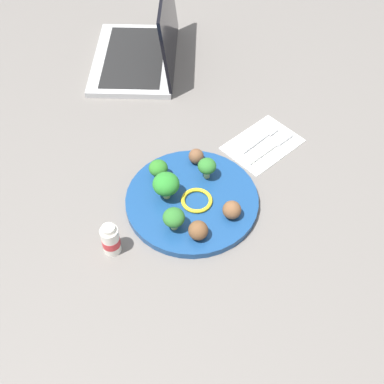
# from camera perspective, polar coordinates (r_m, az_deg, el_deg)

# --- Properties ---
(ground_plane) EXTENTS (4.00, 4.00, 0.00)m
(ground_plane) POSITION_cam_1_polar(r_m,az_deg,el_deg) (1.05, 0.00, -1.26)
(ground_plane) COLOR slate
(plate) EXTENTS (0.28, 0.28, 0.02)m
(plate) POSITION_cam_1_polar(r_m,az_deg,el_deg) (1.04, 0.00, -0.98)
(plate) COLOR navy
(plate) RESTS_ON ground_plane
(broccoli_floret_front_right) EXTENTS (0.04, 0.04, 0.05)m
(broccoli_floret_front_right) POSITION_cam_1_polar(r_m,az_deg,el_deg) (1.05, 1.74, 2.95)
(broccoli_floret_front_right) COLOR #A3B873
(broccoli_floret_front_right) RESTS_ON plate
(broccoli_floret_back_left) EXTENTS (0.04, 0.04, 0.05)m
(broccoli_floret_back_left) POSITION_cam_1_polar(r_m,az_deg,el_deg) (0.97, -2.12, -2.99)
(broccoli_floret_back_left) COLOR #A6C773
(broccoli_floret_back_left) RESTS_ON plate
(broccoli_floret_front_left) EXTENTS (0.06, 0.06, 0.06)m
(broccoli_floret_front_left) POSITION_cam_1_polar(r_m,az_deg,el_deg) (1.01, -3.01, 0.89)
(broccoli_floret_front_left) COLOR #A1C570
(broccoli_floret_front_left) RESTS_ON plate
(broccoli_floret_mid_left) EXTENTS (0.04, 0.04, 0.05)m
(broccoli_floret_mid_left) POSITION_cam_1_polar(r_m,az_deg,el_deg) (1.06, -3.90, 2.72)
(broccoli_floret_mid_left) COLOR #8DBD7D
(broccoli_floret_mid_left) RESTS_ON plate
(meatball_front_right) EXTENTS (0.04, 0.04, 0.04)m
(meatball_front_right) POSITION_cam_1_polar(r_m,az_deg,el_deg) (0.96, 0.72, -4.44)
(meatball_front_right) COLOR brown
(meatball_front_right) RESTS_ON plate
(meatball_back_left) EXTENTS (0.04, 0.04, 0.04)m
(meatball_back_left) POSITION_cam_1_polar(r_m,az_deg,el_deg) (1.00, 4.61, -2.07)
(meatball_back_left) COLOR brown
(meatball_back_left) RESTS_ON plate
(meatball_back_right) EXTENTS (0.03, 0.03, 0.03)m
(meatball_back_right) POSITION_cam_1_polar(r_m,az_deg,el_deg) (1.09, 0.49, 4.14)
(meatball_back_right) COLOR brown
(meatball_back_right) RESTS_ON plate
(pepper_ring_mid_left) EXTENTS (0.09, 0.09, 0.01)m
(pepper_ring_mid_left) POSITION_cam_1_polar(r_m,az_deg,el_deg) (1.03, 0.41, -1.08)
(pepper_ring_mid_left) COLOR yellow
(pepper_ring_mid_left) RESTS_ON plate
(napkin) EXTENTS (0.18, 0.13, 0.01)m
(napkin) POSITION_cam_1_polar(r_m,az_deg,el_deg) (1.17, 8.31, 5.39)
(napkin) COLOR white
(napkin) RESTS_ON ground_plane
(fork) EXTENTS (0.12, 0.02, 0.01)m
(fork) POSITION_cam_1_polar(r_m,az_deg,el_deg) (1.18, 7.94, 6.20)
(fork) COLOR silver
(fork) RESTS_ON napkin
(knife) EXTENTS (0.15, 0.03, 0.01)m
(knife) POSITION_cam_1_polar(r_m,az_deg,el_deg) (1.17, 9.23, 5.25)
(knife) COLOR white
(knife) RESTS_ON napkin
(yogurt_bottle) EXTENTS (0.04, 0.04, 0.07)m
(yogurt_bottle) POSITION_cam_1_polar(r_m,az_deg,el_deg) (0.96, -9.35, -5.47)
(yogurt_bottle) COLOR white
(yogurt_bottle) RESTS_ON ground_plane
(laptop) EXTENTS (0.39, 0.38, 0.22)m
(laptop) POSITION_cam_1_polar(r_m,az_deg,el_deg) (1.40, -5.53, 16.04)
(laptop) COLOR #BBBBBB
(laptop) RESTS_ON ground_plane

